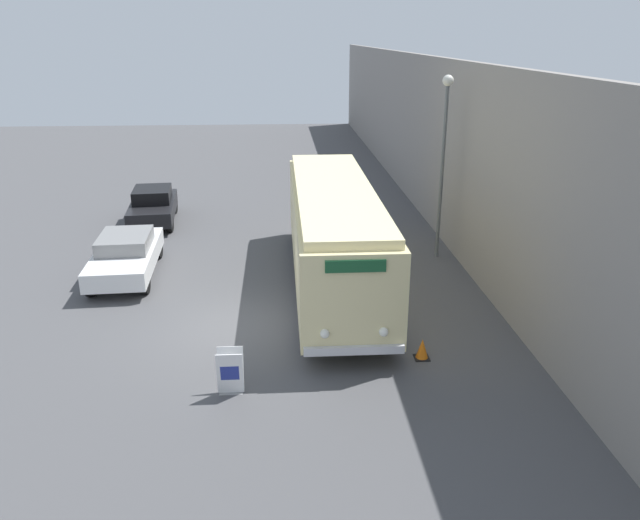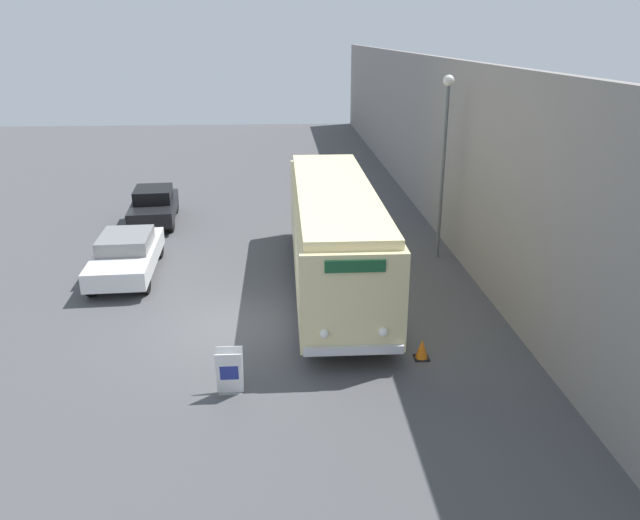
% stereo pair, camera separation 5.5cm
% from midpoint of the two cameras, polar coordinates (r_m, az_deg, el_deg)
% --- Properties ---
extents(ground_plane, '(80.00, 80.00, 0.00)m').
position_cam_midpoint_polar(ground_plane, '(16.95, -7.52, -6.10)').
color(ground_plane, '#4C4C4F').
extents(building_wall_right, '(0.30, 60.00, 6.58)m').
position_cam_midpoint_polar(building_wall_right, '(26.27, 10.41, 10.64)').
color(building_wall_right, gray).
rests_on(building_wall_right, ground_plane).
extents(vintage_bus, '(2.44, 10.98, 3.14)m').
position_cam_midpoint_polar(vintage_bus, '(18.96, 1.39, 2.72)').
color(vintage_bus, black).
rests_on(vintage_bus, ground_plane).
extents(sign_board, '(0.57, 0.39, 1.04)m').
position_cam_midpoint_polar(sign_board, '(13.85, -8.15, -10.12)').
color(sign_board, gray).
rests_on(sign_board, ground_plane).
extents(streetlamp, '(0.36, 0.36, 6.17)m').
position_cam_midpoint_polar(streetlamp, '(21.44, 11.40, 10.53)').
color(streetlamp, '#595E60').
rests_on(streetlamp, ground_plane).
extents(parked_car_near, '(2.08, 4.72, 1.36)m').
position_cam_midpoint_polar(parked_car_near, '(21.03, -17.21, 0.51)').
color(parked_car_near, black).
rests_on(parked_car_near, ground_plane).
extents(parked_car_mid, '(2.11, 4.35, 1.44)m').
position_cam_midpoint_polar(parked_car_mid, '(26.72, -14.88, 4.86)').
color(parked_car_mid, black).
rests_on(parked_car_mid, ground_plane).
extents(traffic_cone, '(0.36, 0.36, 0.51)m').
position_cam_midpoint_polar(traffic_cone, '(15.37, 9.41, -8.06)').
color(traffic_cone, black).
rests_on(traffic_cone, ground_plane).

